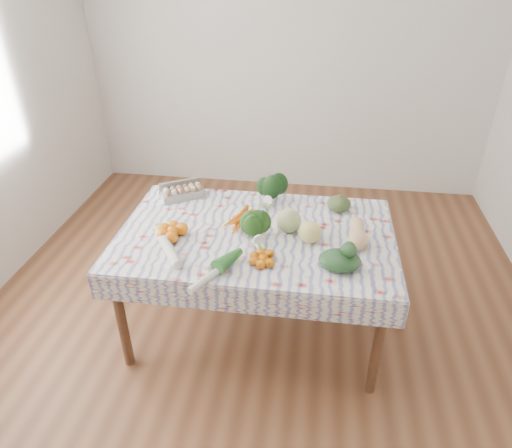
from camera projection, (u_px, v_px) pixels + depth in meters
name	position (u px, v px, depth m)	size (l,w,h in m)	color
ground	(256.00, 325.00, 3.16)	(4.50, 4.50, 0.00)	brown
wall_back	(289.00, 51.00, 4.34)	(4.00, 0.04, 2.80)	silver
dining_table	(256.00, 244.00, 2.81)	(1.60, 1.00, 0.75)	brown
tablecloth	(256.00, 233.00, 2.77)	(1.66, 1.06, 0.01)	white
egg_carton	(183.00, 193.00, 3.12)	(0.29, 0.12, 0.08)	#9A9A96
carrot_bunch	(240.00, 220.00, 2.84)	(0.23, 0.21, 0.04)	orange
kale_bunch	(272.00, 193.00, 3.04)	(0.18, 0.16, 0.16)	#153813
kabocha_squash	(339.00, 204.00, 2.97)	(0.15, 0.15, 0.10)	#42582C
cabbage	(289.00, 221.00, 2.74)	(0.15, 0.15, 0.15)	#9EB670
butternut_squash	(358.00, 233.00, 2.64)	(0.12, 0.26, 0.12)	#DDB47B
orange_cluster	(173.00, 231.00, 2.70)	(0.24, 0.24, 0.08)	orange
broccoli	(258.00, 232.00, 2.64)	(0.17, 0.17, 0.13)	#235218
mandarin_cluster	(263.00, 258.00, 2.49)	(0.19, 0.19, 0.06)	#D46908
grapefruit	(310.00, 232.00, 2.64)	(0.13, 0.13, 0.13)	#DED06D
spinach_bag	(340.00, 260.00, 2.43)	(0.23, 0.18, 0.10)	#183519
daikon	(168.00, 248.00, 2.57)	(0.06, 0.06, 0.39)	beige
leek	(216.00, 272.00, 2.39)	(0.04, 0.04, 0.39)	silver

